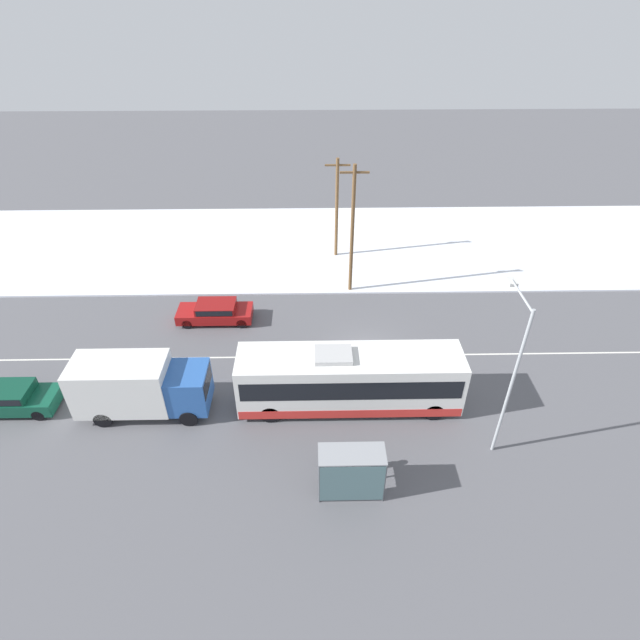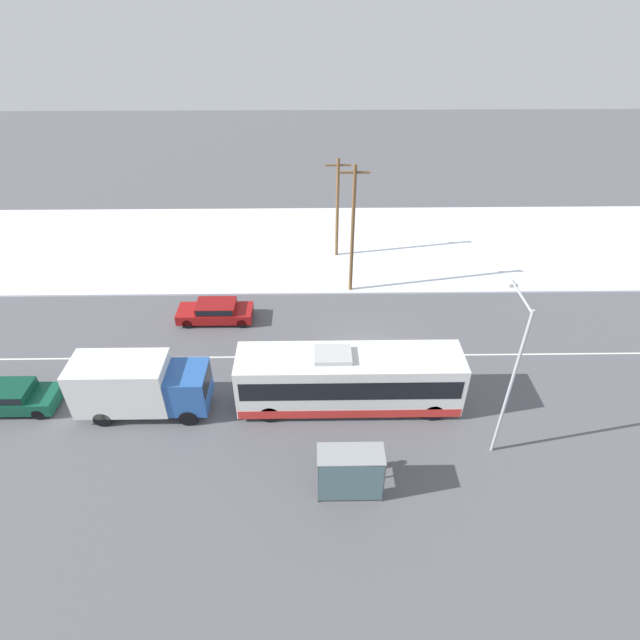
{
  "view_description": "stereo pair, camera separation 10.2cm",
  "coord_description": "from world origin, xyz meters",
  "px_view_note": "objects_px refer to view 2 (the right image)",
  "views": [
    {
      "loc": [
        -3.18,
        -22.31,
        18.56
      ],
      "look_at": [
        -2.72,
        1.67,
        1.4
      ],
      "focal_mm": 28.0,
      "sensor_mm": 36.0,
      "label": 1
    },
    {
      "loc": [
        -3.08,
        -22.31,
        18.56
      ],
      "look_at": [
        -2.72,
        1.67,
        1.4
      ],
      "focal_mm": 28.0,
      "sensor_mm": 36.0,
      "label": 2
    }
  ],
  "objects_px": {
    "box_truck": "(138,385)",
    "bus_shelter": "(351,470)",
    "utility_pole_snowlot": "(337,208)",
    "sedan_car": "(216,311)",
    "pedestrian_at_stop": "(350,455)",
    "streetlamp": "(511,361)",
    "city_bus": "(349,380)",
    "utility_pole_roadside": "(353,230)",
    "parked_car_near_truck": "(11,396)"
  },
  "relations": [
    {
      "from": "sedan_car",
      "to": "bus_shelter",
      "type": "bearing_deg",
      "value": 120.45
    },
    {
      "from": "utility_pole_roadside",
      "to": "sedan_car",
      "type": "bearing_deg",
      "value": -158.69
    },
    {
      "from": "bus_shelter",
      "to": "streetlamp",
      "type": "xyz_separation_m",
      "value": [
        6.82,
        2.88,
        3.32
      ]
    },
    {
      "from": "pedestrian_at_stop",
      "to": "bus_shelter",
      "type": "height_order",
      "value": "bus_shelter"
    },
    {
      "from": "streetlamp",
      "to": "box_truck",
      "type": "bearing_deg",
      "value": 172.17
    },
    {
      "from": "city_bus",
      "to": "box_truck",
      "type": "bearing_deg",
      "value": -178.42
    },
    {
      "from": "pedestrian_at_stop",
      "to": "streetlamp",
      "type": "relative_size",
      "value": 0.23
    },
    {
      "from": "parked_car_near_truck",
      "to": "bus_shelter",
      "type": "bearing_deg",
      "value": -18.02
    },
    {
      "from": "pedestrian_at_stop",
      "to": "city_bus",
      "type": "bearing_deg",
      "value": 87.06
    },
    {
      "from": "sedan_car",
      "to": "pedestrian_at_stop",
      "type": "bearing_deg",
      "value": 123.11
    },
    {
      "from": "streetlamp",
      "to": "utility_pole_roadside",
      "type": "relative_size",
      "value": 0.9
    },
    {
      "from": "city_bus",
      "to": "utility_pole_snowlot",
      "type": "height_order",
      "value": "utility_pole_snowlot"
    },
    {
      "from": "streetlamp",
      "to": "utility_pole_snowlot",
      "type": "distance_m",
      "value": 19.79
    },
    {
      "from": "bus_shelter",
      "to": "utility_pole_snowlot",
      "type": "relative_size",
      "value": 0.36
    },
    {
      "from": "box_truck",
      "to": "bus_shelter",
      "type": "distance_m",
      "value": 11.39
    },
    {
      "from": "city_bus",
      "to": "box_truck",
      "type": "distance_m",
      "value": 10.4
    },
    {
      "from": "sedan_car",
      "to": "bus_shelter",
      "type": "relative_size",
      "value": 1.69
    },
    {
      "from": "box_truck",
      "to": "streetlamp",
      "type": "height_order",
      "value": "streetlamp"
    },
    {
      "from": "city_bus",
      "to": "box_truck",
      "type": "xyz_separation_m",
      "value": [
        -10.39,
        -0.29,
        0.06
      ]
    },
    {
      "from": "city_bus",
      "to": "utility_pole_roadside",
      "type": "relative_size",
      "value": 1.25
    },
    {
      "from": "city_bus",
      "to": "streetlamp",
      "type": "relative_size",
      "value": 1.4
    },
    {
      "from": "box_truck",
      "to": "utility_pole_roadside",
      "type": "relative_size",
      "value": 0.73
    },
    {
      "from": "sedan_car",
      "to": "streetlamp",
      "type": "distance_m",
      "value": 18.19
    },
    {
      "from": "sedan_car",
      "to": "utility_pole_roadside",
      "type": "xyz_separation_m",
      "value": [
        8.75,
        3.41,
        3.9
      ]
    },
    {
      "from": "sedan_car",
      "to": "pedestrian_at_stop",
      "type": "distance_m",
      "value": 14.12
    },
    {
      "from": "city_bus",
      "to": "utility_pole_roadside",
      "type": "distance_m",
      "value": 11.38
    },
    {
      "from": "bus_shelter",
      "to": "streetlamp",
      "type": "height_order",
      "value": "streetlamp"
    },
    {
      "from": "utility_pole_roadside",
      "to": "utility_pole_snowlot",
      "type": "distance_m",
      "value": 5.2
    },
    {
      "from": "utility_pole_roadside",
      "to": "utility_pole_snowlot",
      "type": "bearing_deg",
      "value": 98.39
    },
    {
      "from": "sedan_car",
      "to": "bus_shelter",
      "type": "distance_m",
      "value": 15.15
    },
    {
      "from": "city_bus",
      "to": "utility_pole_snowlot",
      "type": "xyz_separation_m",
      "value": [
        0.07,
        16.05,
        2.35
      ]
    },
    {
      "from": "utility_pole_snowlot",
      "to": "parked_car_near_truck",
      "type": "bearing_deg",
      "value": -136.8
    },
    {
      "from": "sedan_car",
      "to": "utility_pole_roadside",
      "type": "relative_size",
      "value": 0.53
    },
    {
      "from": "parked_car_near_truck",
      "to": "utility_pole_roadside",
      "type": "bearing_deg",
      "value": 31.55
    },
    {
      "from": "utility_pole_snowlot",
      "to": "city_bus",
      "type": "bearing_deg",
      "value": -90.24
    },
    {
      "from": "bus_shelter",
      "to": "utility_pole_snowlot",
      "type": "bearing_deg",
      "value": 89.12
    },
    {
      "from": "bus_shelter",
      "to": "box_truck",
      "type": "bearing_deg",
      "value": 152.78
    },
    {
      "from": "utility_pole_roadside",
      "to": "utility_pole_snowlot",
      "type": "xyz_separation_m",
      "value": [
        -0.75,
        5.1,
        -0.63
      ]
    },
    {
      "from": "parked_car_near_truck",
      "to": "bus_shelter",
      "type": "distance_m",
      "value": 17.69
    },
    {
      "from": "streetlamp",
      "to": "bus_shelter",
      "type": "bearing_deg",
      "value": -157.08
    },
    {
      "from": "parked_car_near_truck",
      "to": "utility_pole_snowlot",
      "type": "relative_size",
      "value": 0.59
    },
    {
      "from": "box_truck",
      "to": "pedestrian_at_stop",
      "type": "distance_m",
      "value": 10.95
    },
    {
      "from": "box_truck",
      "to": "bus_shelter",
      "type": "bearing_deg",
      "value": -27.22
    },
    {
      "from": "streetlamp",
      "to": "utility_pole_snowlot",
      "type": "bearing_deg",
      "value": 109.15
    },
    {
      "from": "sedan_car",
      "to": "utility_pole_snowlot",
      "type": "xyz_separation_m",
      "value": [
        8.0,
        8.52,
        3.27
      ]
    },
    {
      "from": "bus_shelter",
      "to": "parked_car_near_truck",
      "type": "bearing_deg",
      "value": 161.98
    },
    {
      "from": "box_truck",
      "to": "utility_pole_snowlot",
      "type": "bearing_deg",
      "value": 57.37
    },
    {
      "from": "utility_pole_roadside",
      "to": "box_truck",
      "type": "bearing_deg",
      "value": -134.94
    },
    {
      "from": "sedan_car",
      "to": "parked_car_near_truck",
      "type": "bearing_deg",
      "value": 39.64
    },
    {
      "from": "pedestrian_at_stop",
      "to": "box_truck",
      "type": "bearing_deg",
      "value": 158.56
    }
  ]
}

